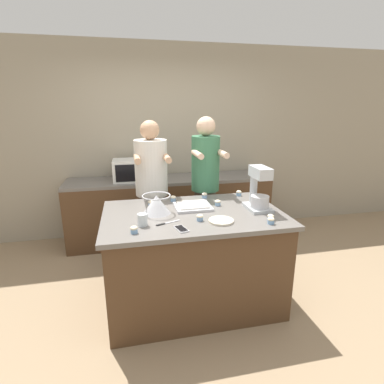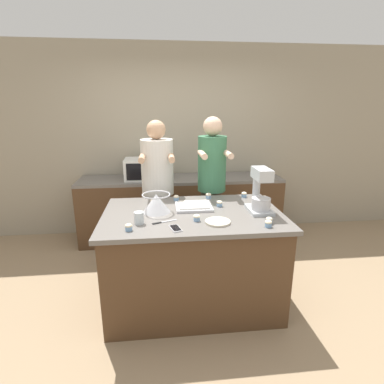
{
  "view_description": "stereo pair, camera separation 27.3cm",
  "coord_description": "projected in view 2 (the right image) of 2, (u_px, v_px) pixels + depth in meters",
  "views": [
    {
      "loc": [
        -0.55,
        -2.51,
        1.86
      ],
      "look_at": [
        0.0,
        0.05,
        1.1
      ],
      "focal_mm": 28.0,
      "sensor_mm": 36.0,
      "label": 1
    },
    {
      "loc": [
        -0.28,
        -2.56,
        1.86
      ],
      "look_at": [
        0.0,
        0.05,
        1.1
      ],
      "focal_mm": 28.0,
      "sensor_mm": 36.0,
      "label": 2
    }
  ],
  "objects": [
    {
      "name": "microwave_oven",
      "position": [
        145.0,
        169.0,
        4.08
      ],
      "size": [
        0.53,
        0.39,
        0.28
      ],
      "color": "silver",
      "rests_on": "back_counter"
    },
    {
      "name": "cupcake_9",
      "position": [
        219.0,
        203.0,
        2.89
      ],
      "size": [
        0.06,
        0.06,
        0.06
      ],
      "color": "#759EC6",
      "rests_on": "island_counter"
    },
    {
      "name": "knife",
      "position": [
        163.0,
        222.0,
        2.5
      ],
      "size": [
        0.21,
        0.1,
        0.01
      ],
      "color": "#BCBCC1",
      "rests_on": "island_counter"
    },
    {
      "name": "small_plate",
      "position": [
        218.0,
        222.0,
        2.49
      ],
      "size": [
        0.21,
        0.21,
        0.02
      ],
      "color": "beige",
      "rests_on": "island_counter"
    },
    {
      "name": "back_wall",
      "position": [
        179.0,
        142.0,
        4.38
      ],
      "size": [
        10.0,
        0.06,
        2.7
      ],
      "color": "gray",
      "rests_on": "ground_plane"
    },
    {
      "name": "cupcake_0",
      "position": [
        244.0,
        194.0,
        3.18
      ],
      "size": [
        0.06,
        0.06,
        0.06
      ],
      "color": "#759EC6",
      "rests_on": "island_counter"
    },
    {
      "name": "back_counter",
      "position": [
        181.0,
        208.0,
        4.3
      ],
      "size": [
        2.8,
        0.6,
        0.9
      ],
      "color": "#4C331E",
      "rests_on": "ground_plane"
    },
    {
      "name": "cupcake_4",
      "position": [
        176.0,
        198.0,
        3.07
      ],
      "size": [
        0.06,
        0.06,
        0.06
      ],
      "color": "#759EC6",
      "rests_on": "island_counter"
    },
    {
      "name": "cupcake_1",
      "position": [
        153.0,
        202.0,
        2.93
      ],
      "size": [
        0.06,
        0.06,
        0.06
      ],
      "color": "#759EC6",
      "rests_on": "island_counter"
    },
    {
      "name": "stand_mixer",
      "position": [
        260.0,
        193.0,
        2.71
      ],
      "size": [
        0.2,
        0.3,
        0.41
      ],
      "color": "#B2B7BC",
      "rests_on": "island_counter"
    },
    {
      "name": "drinking_glass",
      "position": [
        139.0,
        218.0,
        2.46
      ],
      "size": [
        0.08,
        0.08,
        0.1
      ],
      "color": "silver",
      "rests_on": "island_counter"
    },
    {
      "name": "ground_plane",
      "position": [
        193.0,
        300.0,
        2.99
      ],
      "size": [
        16.0,
        16.0,
        0.0
      ],
      "primitive_type": "plane",
      "color": "#937A5B"
    },
    {
      "name": "cell_phone",
      "position": [
        175.0,
        228.0,
        2.36
      ],
      "size": [
        0.11,
        0.16,
        0.01
      ],
      "color": "silver",
      "rests_on": "island_counter"
    },
    {
      "name": "cupcake_7",
      "position": [
        264.0,
        198.0,
        3.05
      ],
      "size": [
        0.06,
        0.06,
        0.06
      ],
      "color": "#759EC6",
      "rests_on": "island_counter"
    },
    {
      "name": "cupcake_8",
      "position": [
        269.0,
        220.0,
        2.46
      ],
      "size": [
        0.06,
        0.06,
        0.06
      ],
      "color": "#759EC6",
      "rests_on": "island_counter"
    },
    {
      "name": "person_left",
      "position": [
        158.0,
        194.0,
        3.38
      ],
      "size": [
        0.36,
        0.52,
        1.72
      ],
      "color": "#33384C",
      "rests_on": "ground_plane"
    },
    {
      "name": "cupcake_3",
      "position": [
        197.0,
        218.0,
        2.52
      ],
      "size": [
        0.06,
        0.06,
        0.06
      ],
      "color": "#759EC6",
      "rests_on": "island_counter"
    },
    {
      "name": "mixing_bowl",
      "position": [
        156.0,
        203.0,
        2.72
      ],
      "size": [
        0.26,
        0.26,
        0.17
      ],
      "color": "#BCBCC1",
      "rests_on": "island_counter"
    },
    {
      "name": "cupcake_5",
      "position": [
        268.0,
        224.0,
        2.39
      ],
      "size": [
        0.06,
        0.06,
        0.06
      ],
      "color": "#759EC6",
      "rests_on": "island_counter"
    },
    {
      "name": "person_right",
      "position": [
        212.0,
        190.0,
        3.43
      ],
      "size": [
        0.33,
        0.5,
        1.75
      ],
      "color": "brown",
      "rests_on": "ground_plane"
    },
    {
      "name": "baking_tray",
      "position": [
        194.0,
        206.0,
        2.85
      ],
      "size": [
        0.34,
        0.29,
        0.04
      ],
      "color": "#BCBCC1",
      "rests_on": "island_counter"
    },
    {
      "name": "island_counter",
      "position": [
        193.0,
        258.0,
        2.86
      ],
      "size": [
        1.62,
        1.04,
        0.92
      ],
      "color": "#4C331E",
      "rests_on": "ground_plane"
    },
    {
      "name": "cupcake_6",
      "position": [
        129.0,
        227.0,
        2.32
      ],
      "size": [
        0.06,
        0.06,
        0.06
      ],
      "color": "#759EC6",
      "rests_on": "island_counter"
    },
    {
      "name": "cupcake_2",
      "position": [
        209.0,
        196.0,
        3.14
      ],
      "size": [
        0.06,
        0.06,
        0.06
      ],
      "color": "#759EC6",
      "rests_on": "island_counter"
    }
  ]
}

